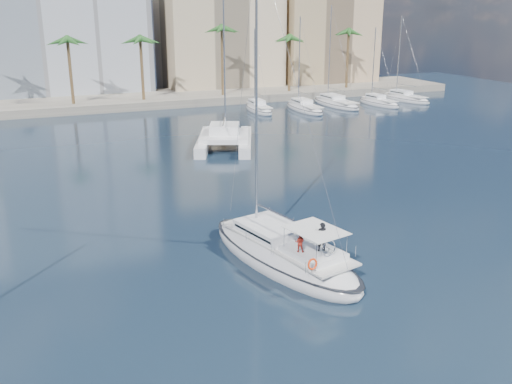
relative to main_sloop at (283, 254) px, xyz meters
name	(u,v)px	position (x,y,z in m)	size (l,w,h in m)	color
ground	(259,256)	(-0.93, 1.47, -0.56)	(160.00, 160.00, 0.00)	black
quay	(105,102)	(-0.93, 62.47, 0.04)	(120.00, 14.00, 1.20)	gray
building_modern	(9,11)	(-12.93, 74.47, 13.44)	(42.00, 16.00, 28.00)	silver
building_beige	(219,34)	(21.07, 71.47, 9.44)	(20.00, 14.00, 20.00)	beige
building_tan_right	(323,38)	(41.07, 69.47, 8.44)	(18.00, 12.00, 18.00)	tan
palm_centre	(103,38)	(-0.93, 58.47, 9.72)	(3.60, 3.60, 12.30)	brown
palm_right	(313,34)	(33.07, 58.47, 9.72)	(3.60, 3.60, 12.30)	brown
main_sloop	(283,254)	(0.00, 0.00, 0.00)	(6.82, 13.42, 19.04)	white
catamaran	(225,137)	(6.88, 29.27, 0.57)	(9.60, 12.66, 16.64)	white
seagull	(249,228)	(-0.82, 3.33, 0.58)	(1.03, 0.44, 0.19)	silver
moored_yacht_a	(259,111)	(19.07, 48.47, -0.56)	(2.72, 9.35, 11.90)	white
moored_yacht_b	(305,111)	(25.57, 46.47, -0.56)	(3.14, 10.78, 13.72)	white
moored_yacht_c	(336,106)	(32.07, 48.47, -0.56)	(3.55, 12.21, 15.54)	white
moored_yacht_d	(379,105)	(38.57, 46.47, -0.56)	(2.72, 9.35, 11.90)	white
moored_yacht_e	(405,101)	(45.07, 48.47, -0.56)	(3.14, 10.78, 13.72)	white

